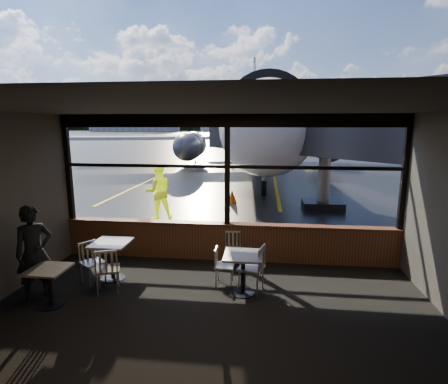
% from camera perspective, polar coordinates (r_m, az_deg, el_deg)
% --- Properties ---
extents(ground_plane, '(520.00, 520.00, 0.00)m').
position_cam_1_polar(ground_plane, '(128.11, 6.37, 9.30)').
color(ground_plane, black).
rests_on(ground_plane, ground).
extents(carpet_floor, '(8.00, 6.00, 0.01)m').
position_cam_1_polar(carpet_floor, '(6.07, -2.75, -21.39)').
color(carpet_floor, black).
rests_on(carpet_floor, ground).
extents(ceiling, '(8.00, 6.00, 0.04)m').
position_cam_1_polar(ceiling, '(5.14, -3.12, 13.66)').
color(ceiling, '#38332D').
rests_on(ceiling, ground).
extents(wall_back, '(8.00, 0.04, 3.50)m').
position_cam_1_polar(wall_back, '(2.69, -14.54, -23.30)').
color(wall_back, '#4B453C').
rests_on(wall_back, ground).
extents(window_sill, '(8.00, 0.28, 0.90)m').
position_cam_1_polar(window_sill, '(8.58, 0.52, -8.19)').
color(window_sill, '#562C1A').
rests_on(window_sill, ground).
extents(window_header, '(8.00, 0.18, 0.30)m').
position_cam_1_polar(window_header, '(8.11, 0.55, 11.57)').
color(window_header, black).
rests_on(window_header, ground).
extents(mullion_left, '(0.12, 0.12, 2.60)m').
position_cam_1_polar(mullion_left, '(9.45, -24.07, 3.54)').
color(mullion_left, black).
rests_on(mullion_left, ground).
extents(mullion_centre, '(0.12, 0.12, 2.60)m').
position_cam_1_polar(mullion_centre, '(8.18, 0.54, 3.48)').
color(mullion_centre, black).
rests_on(mullion_centre, ground).
extents(mullion_right, '(0.12, 0.12, 2.60)m').
position_cam_1_polar(mullion_right, '(8.70, 27.42, 2.71)').
color(mullion_right, black).
rests_on(mullion_right, ground).
extents(window_transom, '(8.00, 0.10, 0.08)m').
position_cam_1_polar(window_transom, '(8.16, 0.54, 4.18)').
color(window_transom, black).
rests_on(window_transom, ground).
extents(airliner, '(33.21, 39.13, 11.47)m').
position_cam_1_polar(airliner, '(29.18, 5.53, 15.67)').
color(airliner, white).
rests_on(airliner, ground_plane).
extents(jet_bridge, '(9.30, 11.36, 4.96)m').
position_cam_1_polar(jet_bridge, '(13.86, 18.19, 7.12)').
color(jet_bridge, '#28282A').
rests_on(jet_bridge, ground_plane).
extents(cafe_table_near, '(0.74, 0.74, 0.81)m').
position_cam_1_polar(cafe_table_near, '(6.97, 3.10, -13.24)').
color(cafe_table_near, gray).
rests_on(cafe_table_near, carpet_floor).
extents(cafe_table_mid, '(0.76, 0.76, 0.83)m').
position_cam_1_polar(cafe_table_mid, '(7.93, -17.79, -10.63)').
color(cafe_table_mid, '#ABA69D').
rests_on(cafe_table_mid, carpet_floor).
extents(cafe_table_left, '(0.66, 0.66, 0.73)m').
position_cam_1_polar(cafe_table_left, '(7.26, -26.55, -13.76)').
color(cafe_table_left, gray).
rests_on(cafe_table_left, carpet_floor).
extents(chair_near_e, '(0.65, 0.65, 0.97)m').
position_cam_1_polar(chair_near_e, '(7.03, 4.45, -12.33)').
color(chair_near_e, '#BAB5A8').
rests_on(chair_near_e, carpet_floor).
extents(chair_near_w, '(0.44, 0.44, 0.80)m').
position_cam_1_polar(chair_near_w, '(7.32, 0.08, -12.04)').
color(chair_near_w, beige).
rests_on(chair_near_w, carpet_floor).
extents(chair_near_n, '(0.49, 0.49, 0.82)m').
position_cam_1_polar(chair_near_n, '(8.18, 1.49, -9.45)').
color(chair_near_n, '#B2AEA1').
rests_on(chair_near_n, carpet_floor).
extents(chair_mid_s, '(0.67, 0.67, 0.95)m').
position_cam_1_polar(chair_mid_s, '(7.34, -18.49, -11.92)').
color(chair_mid_s, '#BDB8AA').
rests_on(chair_mid_s, carpet_floor).
extents(chair_mid_w, '(0.66, 0.66, 0.87)m').
position_cam_1_polar(chair_mid_w, '(7.87, -20.64, -10.81)').
color(chair_mid_w, beige).
rests_on(chair_mid_w, carpet_floor).
extents(passenger, '(0.76, 0.78, 1.80)m').
position_cam_1_polar(passenger, '(7.54, -28.58, -8.67)').
color(passenger, black).
rests_on(passenger, carpet_floor).
extents(ground_crew, '(1.16, 1.06, 1.95)m').
position_cam_1_polar(ground_crew, '(12.37, -10.67, 0.05)').
color(ground_crew, '#BFF219').
rests_on(ground_crew, ground_plane).
extents(cone_nose, '(0.40, 0.40, 0.56)m').
position_cam_1_polar(cone_nose, '(14.81, 1.33, -0.73)').
color(cone_nose, orange).
rests_on(cone_nose, ground_plane).
extents(cone_wing, '(0.36, 0.36, 0.51)m').
position_cam_1_polar(cone_wing, '(28.82, -4.68, 4.83)').
color(cone_wing, '#E64207').
rests_on(cone_wing, ground_plane).
extents(hangar_left, '(45.00, 18.00, 11.00)m').
position_cam_1_polar(hangar_left, '(200.98, -14.25, 11.14)').
color(hangar_left, silver).
rests_on(hangar_left, ground_plane).
extents(hangar_mid, '(38.00, 15.00, 10.00)m').
position_cam_1_polar(hangar_mid, '(193.07, 6.54, 11.27)').
color(hangar_mid, silver).
rests_on(hangar_mid, ground_plane).
extents(hangar_right, '(50.00, 20.00, 12.00)m').
position_cam_1_polar(hangar_right, '(195.25, 24.75, 10.66)').
color(hangar_right, silver).
rests_on(hangar_right, ground_plane).
extents(fuel_tank_a, '(8.00, 8.00, 6.00)m').
position_cam_1_polar(fuel_tank_a, '(192.55, -2.60, 10.74)').
color(fuel_tank_a, silver).
rests_on(fuel_tank_a, ground_plane).
extents(fuel_tank_b, '(8.00, 8.00, 6.00)m').
position_cam_1_polar(fuel_tank_b, '(191.20, 0.41, 10.75)').
color(fuel_tank_b, silver).
rests_on(fuel_tank_b, ground_plane).
extents(fuel_tank_c, '(8.00, 8.00, 6.00)m').
position_cam_1_polar(fuel_tank_c, '(190.37, 3.46, 10.73)').
color(fuel_tank_c, silver).
rests_on(fuel_tank_c, ground_plane).
extents(treeline, '(360.00, 3.00, 12.00)m').
position_cam_1_polar(treeline, '(218.08, 6.57, 11.48)').
color(treeline, black).
rests_on(treeline, ground_plane).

